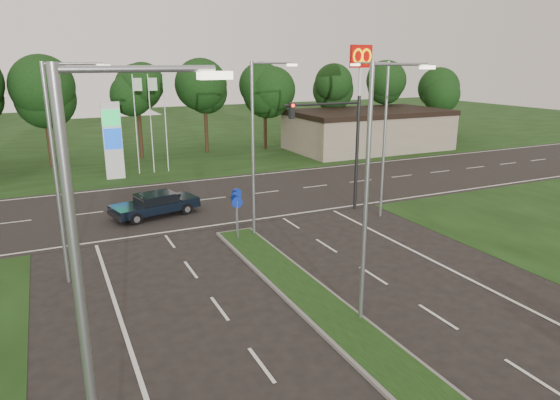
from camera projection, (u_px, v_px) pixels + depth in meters
name	position (u px, v px, depth m)	size (l,w,h in m)	color
verge_far	(125.00, 138.00, 60.28)	(160.00, 50.00, 0.02)	black
cross_road	(197.00, 201.00, 33.28)	(160.00, 12.00, 0.02)	black
median_kerb	(375.00, 353.00, 15.85)	(2.00, 26.00, 0.12)	slate
commercial_building	(368.00, 130.00, 52.24)	(16.00, 9.00, 4.00)	gray
streetlight_median_near	(372.00, 183.00, 16.65)	(2.53, 0.22, 9.00)	gray
streetlight_median_far	(256.00, 141.00, 25.36)	(2.53, 0.22, 9.00)	gray
streetlight_left_near	(98.00, 328.00, 7.60)	(2.53, 0.22, 9.00)	gray
streetlight_left_far	(60.00, 163.00, 19.79)	(2.53, 0.22, 9.00)	gray
streetlight_right_far	(382.00, 132.00, 28.56)	(2.53, 0.22, 9.00)	gray
traffic_signal	(339.00, 136.00, 29.76)	(5.10, 0.42, 7.00)	black
median_signs	(237.00, 205.00, 26.20)	(1.16, 1.76, 2.38)	gray
gas_pylon	(115.00, 138.00, 38.74)	(5.80, 1.26, 8.00)	silver
mcdonalds_sign	(360.00, 72.00, 45.47)	(2.20, 0.47, 10.40)	silver
treeline_far	(146.00, 86.00, 45.36)	(6.00, 6.00, 9.90)	black
navy_sedan	(155.00, 204.00, 29.85)	(5.34, 3.13, 1.38)	black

